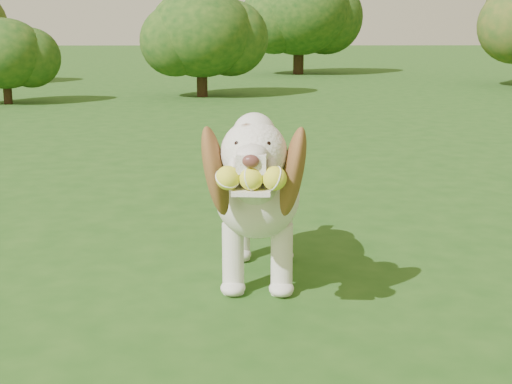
{
  "coord_description": "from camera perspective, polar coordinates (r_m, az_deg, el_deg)",
  "views": [
    {
      "loc": [
        -0.23,
        -2.89,
        1.1
      ],
      "look_at": [
        -0.18,
        -0.18,
        0.47
      ],
      "focal_mm": 50.0,
      "sensor_mm": 36.0,
      "label": 1
    }
  ],
  "objects": [
    {
      "name": "shrub_b",
      "position": [
        11.49,
        -4.4,
        12.6
      ],
      "size": [
        1.65,
        1.65,
        1.71
      ],
      "color": "#382314",
      "rests_on": "ground"
    },
    {
      "name": "shrub_a",
      "position": [
        10.99,
        -19.47,
        10.39
      ],
      "size": [
        1.18,
        1.18,
        1.22
      ],
      "color": "#382314",
      "rests_on": "ground"
    },
    {
      "name": "dog",
      "position": [
        3.04,
        0.22,
        0.25
      ],
      "size": [
        0.45,
        1.22,
        0.8
      ],
      "rotation": [
        0.0,
        0.0,
        -0.07
      ],
      "color": "white",
      "rests_on": "ground"
    },
    {
      "name": "shrub_i",
      "position": [
        16.95,
        3.47,
        14.24
      ],
      "size": [
        2.36,
        2.36,
        2.45
      ],
      "color": "#382314",
      "rests_on": "ground"
    },
    {
      "name": "ground",
      "position": [
        3.11,
        3.23,
        -7.67
      ],
      "size": [
        80.0,
        80.0,
        0.0
      ],
      "primitive_type": "plane",
      "color": "#204B15",
      "rests_on": "ground"
    }
  ]
}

